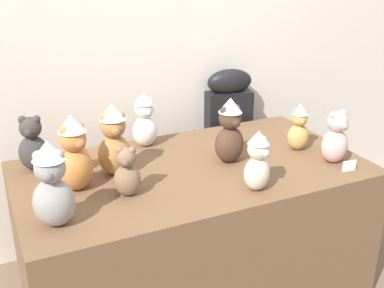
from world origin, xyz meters
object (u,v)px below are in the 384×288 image
at_px(instrument_case, 228,147).
at_px(teddy_bear_ash, 52,185).
at_px(teddy_bear_caramel, 114,140).
at_px(teddy_bear_snow, 145,120).
at_px(teddy_bear_charcoal, 33,145).
at_px(teddy_bear_blush, 336,138).
at_px(teddy_bear_mocha, 127,173).
at_px(teddy_bear_honey, 299,128).
at_px(display_table, 192,231).
at_px(teddy_bear_ginger, 74,154).
at_px(party_cup_red, 77,160).
at_px(teddy_bear_cream, 258,161).
at_px(teddy_bear_cocoa, 230,131).

distance_m(instrument_case, teddy_bear_ash, 1.50).
distance_m(teddy_bear_caramel, teddy_bear_snow, 0.36).
bearing_deg(teddy_bear_charcoal, teddy_bear_snow, 26.14).
xyz_separation_m(teddy_bear_ash, teddy_bear_blush, (1.33, 0.01, -0.04)).
relative_size(teddy_bear_caramel, teddy_bear_snow, 1.16).
bearing_deg(teddy_bear_mocha, teddy_bear_charcoal, 148.89).
xyz_separation_m(teddy_bear_blush, teddy_bear_honey, (-0.06, 0.20, -0.00)).
bearing_deg(display_table, instrument_case, 48.15).
bearing_deg(teddy_bear_ginger, teddy_bear_snow, 15.45).
bearing_deg(teddy_bear_ginger, display_table, -23.50).
relative_size(teddy_bear_charcoal, party_cup_red, 2.44).
distance_m(teddy_bear_charcoal, teddy_bear_snow, 0.58).
xyz_separation_m(teddy_bear_cream, party_cup_red, (-0.66, 0.51, -0.08)).
bearing_deg(teddy_bear_cocoa, party_cup_red, 158.45).
bearing_deg(teddy_bear_ash, teddy_bear_cocoa, 33.86).
relative_size(teddy_bear_cocoa, teddy_bear_mocha, 1.46).
xyz_separation_m(teddy_bear_ginger, teddy_bear_snow, (0.44, 0.34, -0.02)).
height_order(teddy_bear_cream, teddy_bear_snow, teddy_bear_snow).
xyz_separation_m(teddy_bear_ginger, teddy_bear_cream, (0.70, -0.33, -0.03)).
bearing_deg(teddy_bear_caramel, teddy_bear_mocha, -91.23).
bearing_deg(teddy_bear_cocoa, teddy_bear_ash, -170.43).
bearing_deg(teddy_bear_mocha, teddy_bear_snow, 84.82).
relative_size(instrument_case, teddy_bear_caramel, 2.99).
distance_m(display_table, teddy_bear_cream, 0.61).
height_order(teddy_bear_ash, teddy_bear_cream, teddy_bear_ash).
xyz_separation_m(teddy_bear_cream, teddy_bear_charcoal, (-0.84, 0.61, -0.01)).
xyz_separation_m(teddy_bear_ash, teddy_bear_honey, (1.27, 0.22, -0.05)).
relative_size(teddy_bear_blush, teddy_bear_charcoal, 0.99).
xyz_separation_m(teddy_bear_cocoa, teddy_bear_ash, (-0.87, -0.23, 0.01)).
distance_m(teddy_bear_ash, teddy_bear_caramel, 0.47).
bearing_deg(instrument_case, teddy_bear_ash, -137.18).
bearing_deg(teddy_bear_snow, teddy_bear_blush, -44.46).
bearing_deg(party_cup_red, teddy_bear_caramel, -32.94).
xyz_separation_m(teddy_bear_ginger, party_cup_red, (0.04, 0.18, -0.11)).
xyz_separation_m(instrument_case, teddy_bear_ash, (-1.20, -0.83, 0.37)).
bearing_deg(teddy_bear_ash, teddy_bear_charcoal, 108.88).
bearing_deg(teddy_bear_honey, display_table, -168.54).
xyz_separation_m(teddy_bear_mocha, party_cup_red, (-0.14, 0.33, -0.05)).
height_order(teddy_bear_ash, teddy_bear_ginger, teddy_bear_ash).
height_order(teddy_bear_blush, teddy_bear_charcoal, teddy_bear_charcoal).
bearing_deg(display_table, teddy_bear_cream, -63.95).
bearing_deg(teddy_bear_cocoa, teddy_bear_mocha, -172.80).
height_order(instrument_case, party_cup_red, instrument_case).
bearing_deg(teddy_bear_cream, display_table, 95.01).
bearing_deg(party_cup_red, teddy_bear_charcoal, 150.07).
bearing_deg(teddy_bear_snow, party_cup_red, -164.52).
bearing_deg(teddy_bear_ginger, teddy_bear_ash, -141.17).
height_order(instrument_case, teddy_bear_ash, teddy_bear_ash).
xyz_separation_m(teddy_bear_honey, teddy_bear_charcoal, (-1.27, 0.32, 0.00)).
height_order(teddy_bear_cocoa, teddy_bear_charcoal, teddy_bear_cocoa).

